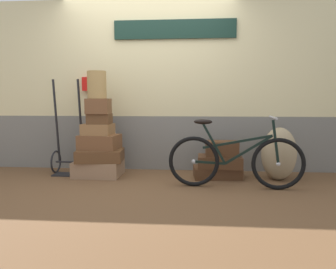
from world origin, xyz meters
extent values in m
cube|color=brown|center=(0.00, 0.00, -0.03)|extent=(9.11, 5.20, 0.06)
cube|color=slate|center=(0.00, 0.85, 0.40)|extent=(7.11, 0.20, 0.81)
cube|color=beige|center=(0.00, 0.85, 1.65)|extent=(7.11, 0.20, 1.70)
cube|color=#142D23|center=(0.38, 0.73, 2.05)|extent=(1.75, 0.04, 0.26)
cube|color=red|center=(-0.93, 0.71, 1.28)|extent=(0.10, 0.08, 0.20)
cube|color=#937051|center=(-0.65, 0.30, 0.11)|extent=(0.64, 0.49, 0.21)
cube|color=brown|center=(-0.61, 0.27, 0.29)|extent=(0.64, 0.49, 0.16)
cube|color=brown|center=(-0.63, 0.33, 0.47)|extent=(0.56, 0.44, 0.20)
cube|color=olive|center=(-0.65, 0.32, 0.65)|extent=(0.42, 0.34, 0.15)
cube|color=brown|center=(-0.61, 0.29, 0.79)|extent=(0.31, 0.25, 0.14)
cube|color=brown|center=(-0.62, 0.27, 0.96)|extent=(0.31, 0.26, 0.20)
cube|color=#4C2D19|center=(0.99, 0.32, 0.08)|extent=(0.65, 0.40, 0.15)
cube|color=#4C2D19|center=(1.02, 0.29, 0.23)|extent=(0.59, 0.37, 0.16)
cube|color=#4C2D19|center=(1.04, 0.28, 0.41)|extent=(0.42, 0.27, 0.20)
cylinder|color=#A8844C|center=(-0.64, 0.30, 1.25)|extent=(0.25, 0.25, 0.37)
torus|color=black|center=(-1.31, 0.42, 0.16)|extent=(0.03, 0.33, 0.33)
torus|color=black|center=(-0.90, 0.42, 0.16)|extent=(0.03, 0.33, 0.33)
cylinder|color=black|center=(-1.10, 0.42, 0.16)|extent=(0.41, 0.02, 0.02)
cylinder|color=black|center=(-1.28, 0.42, 0.75)|extent=(0.03, 0.15, 1.17)
cylinder|color=black|center=(-0.93, 0.42, 0.75)|extent=(0.03, 0.15, 1.17)
cube|color=black|center=(-1.10, 0.31, 0.01)|extent=(0.37, 0.22, 0.02)
ellipsoid|color=#9E8966|center=(1.78, 0.27, 0.35)|extent=(0.45, 0.38, 0.69)
torus|color=black|center=(0.67, -0.13, 0.31)|extent=(0.61, 0.09, 0.61)
sphere|color=#B2B2B7|center=(0.67, -0.13, 0.31)|extent=(0.05, 0.05, 0.05)
torus|color=black|center=(1.65, -0.20, 0.31)|extent=(0.61, 0.09, 0.61)
sphere|color=#B2B2B7|center=(1.65, -0.20, 0.31)|extent=(0.05, 0.05, 0.05)
cube|color=black|center=(1.31, -0.17, 0.46)|extent=(0.55, 0.07, 0.37)
cube|color=black|center=(0.91, -0.14, 0.53)|extent=(0.29, 0.05, 0.49)
cube|color=black|center=(0.85, -0.14, 0.30)|extent=(0.38, 0.06, 0.04)
cube|color=black|center=(1.17, -0.16, 0.56)|extent=(0.81, 0.09, 0.19)
cube|color=black|center=(1.61, -0.20, 0.56)|extent=(0.11, 0.04, 0.51)
ellipsoid|color=black|center=(0.77, -0.13, 0.79)|extent=(0.23, 0.11, 0.06)
cylinder|color=#A5A5AD|center=(1.57, -0.19, 0.85)|extent=(0.06, 0.46, 0.02)
camera|label=1|loc=(0.66, -3.90, 1.05)|focal=33.73mm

